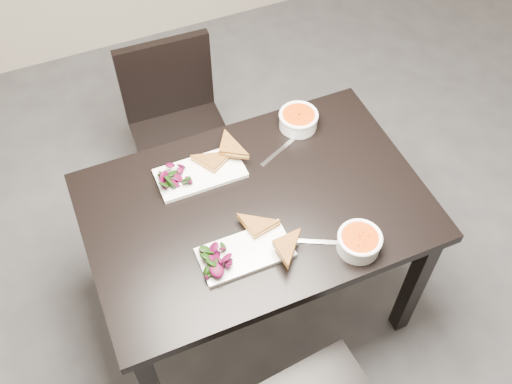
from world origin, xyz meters
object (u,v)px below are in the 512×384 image
table (256,220)px  plate_near (245,253)px  chair_far (177,121)px  soup_bowl_near (359,241)px  plate_far (200,173)px  soup_bowl_far (298,119)px

table → plate_near: (-0.11, -0.18, 0.11)m
chair_far → soup_bowl_near: (0.32, -1.06, 0.30)m
chair_far → plate_near: size_ratio=2.75×
table → plate_far: size_ratio=3.74×
soup_bowl_near → plate_far: soup_bowl_near is taller
plate_far → chair_far: bearing=83.5°
table → soup_bowl_far: (0.30, 0.29, 0.14)m
plate_near → soup_bowl_near: (0.36, -0.12, 0.03)m
chair_far → soup_bowl_far: size_ratio=5.53×
chair_far → soup_bowl_near: bearing=-71.4°
plate_near → soup_bowl_far: size_ratio=2.01×
soup_bowl_near → plate_far: (-0.38, 0.50, -0.03)m
chair_far → soup_bowl_far: 0.67m
soup_bowl_near → table: bearing=129.1°
table → soup_bowl_far: size_ratio=7.80×
chair_far → soup_bowl_far: chair_far is taller
soup_bowl_near → soup_bowl_far: (0.06, 0.59, 0.00)m
plate_far → soup_bowl_far: bearing=10.8°
plate_far → plate_near: bearing=-86.6°
soup_bowl_near → soup_bowl_far: size_ratio=0.98×
plate_near → plate_far: same height
chair_far → plate_far: 0.62m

